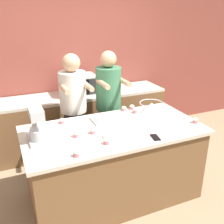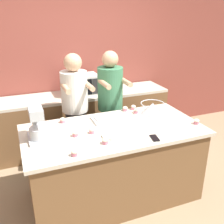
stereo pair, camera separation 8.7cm
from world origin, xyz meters
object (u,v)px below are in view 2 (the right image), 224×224
(stand_mixer, at_px, (37,125))
(small_plate, at_px, (111,135))
(cupcake_1, at_px, (63,120))
(cupcake_7, at_px, (105,141))
(cupcake_4, at_px, (92,131))
(cell_phone, at_px, (155,138))
(cupcake_8, at_px, (133,107))
(baking_tray, at_px, (108,118))
(person_right, at_px, (110,107))
(microwave_oven, at_px, (80,85))
(cupcake_3, at_px, (74,153))
(cupcake_5, at_px, (125,109))
(cupcake_2, at_px, (75,134))
(person_left, at_px, (76,112))
(cupcake_0, at_px, (136,111))
(cupcake_6, at_px, (35,124))
(mixing_bowl, at_px, (152,108))

(stand_mixer, bearing_deg, small_plate, -16.18)
(cupcake_1, xyz_separation_m, cupcake_7, (0.29, -0.66, 0.00))
(stand_mixer, bearing_deg, cupcake_4, -6.88)
(cell_phone, bearing_deg, cupcake_8, 79.39)
(baking_tray, relative_size, cupcake_4, 5.82)
(baking_tray, relative_size, cupcake_7, 5.82)
(baking_tray, xyz_separation_m, cell_phone, (0.28, -0.62, -0.01))
(stand_mixer, bearing_deg, person_right, 33.47)
(microwave_oven, distance_m, cupcake_3, 1.86)
(cupcake_5, height_order, cupcake_8, same)
(small_plate, xyz_separation_m, cupcake_2, (-0.35, 0.14, 0.02))
(cell_phone, distance_m, cupcake_5, 0.81)
(cupcake_8, bearing_deg, cupcake_2, -152.21)
(cupcake_4, xyz_separation_m, cupcake_7, (0.05, -0.27, 0.00))
(person_left, height_order, cupcake_7, person_left)
(cupcake_2, bearing_deg, cupcake_8, 27.79)
(cupcake_0, xyz_separation_m, cupcake_5, (-0.10, 0.12, 0.00))
(cell_phone, xyz_separation_m, cupcake_6, (-1.11, 0.74, 0.03))
(mixing_bowl, relative_size, cell_phone, 1.97)
(person_left, xyz_separation_m, mixing_bowl, (0.86, -0.53, 0.12))
(cupcake_2, distance_m, cupcake_4, 0.18)
(cell_phone, height_order, cupcake_2, cupcake_2)
(cupcake_6, bearing_deg, person_right, 19.49)
(mixing_bowl, xyz_separation_m, baking_tray, (-0.58, 0.04, -0.06))
(person_right, distance_m, stand_mixer, 1.28)
(person_left, relative_size, microwave_oven, 3.06)
(cupcake_4, height_order, cupcake_5, same)
(stand_mixer, height_order, cupcake_8, stand_mixer)
(small_plate, bearing_deg, microwave_oven, 86.67)
(cell_phone, height_order, cupcake_4, cupcake_4)
(cell_phone, relative_size, cupcake_7, 2.44)
(stand_mixer, height_order, mixing_bowl, stand_mixer)
(cupcake_1, relative_size, cupcake_4, 1.00)
(person_left, xyz_separation_m, cupcake_3, (-0.30, -1.14, 0.07))
(cupcake_1, height_order, cupcake_5, same)
(mixing_bowl, distance_m, cupcake_8, 0.28)
(cell_phone, relative_size, cupcake_1, 2.44)
(cupcake_8, bearing_deg, cupcake_3, -139.73)
(small_plate, xyz_separation_m, cupcake_3, (-0.45, -0.24, 0.02))
(baking_tray, height_order, cupcake_4, cupcake_4)
(baking_tray, xyz_separation_m, microwave_oven, (-0.03, 1.12, 0.13))
(cupcake_2, relative_size, cupcake_7, 1.00)
(baking_tray, distance_m, cupcake_5, 0.37)
(person_right, height_order, mixing_bowl, person_right)
(microwave_oven, bearing_deg, cupcake_1, -116.08)
(person_left, bearing_deg, baking_tray, -60.87)
(cupcake_7, bearing_deg, cupcake_5, 53.41)
(cupcake_1, bearing_deg, small_plate, -53.02)
(cupcake_5, xyz_separation_m, cupcake_8, (0.12, 0.01, 0.00))
(cupcake_2, bearing_deg, cupcake_0, 21.46)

